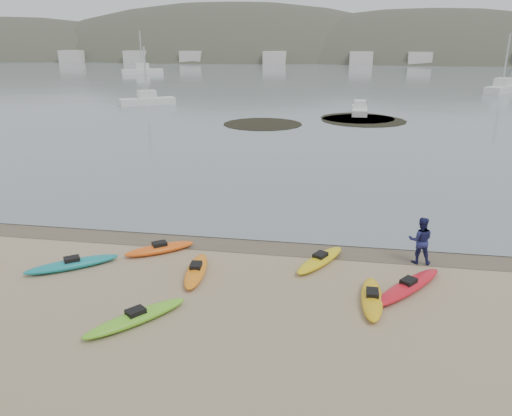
# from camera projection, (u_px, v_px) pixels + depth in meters

# --- Properties ---
(ground) EXTENTS (600.00, 600.00, 0.00)m
(ground) POSITION_uv_depth(u_px,v_px,m) (256.00, 241.00, 21.55)
(ground) COLOR tan
(ground) RESTS_ON ground
(wet_sand) EXTENTS (60.00, 60.00, 0.00)m
(wet_sand) POSITION_uv_depth(u_px,v_px,m) (255.00, 243.00, 21.27)
(wet_sand) COLOR brown
(wet_sand) RESTS_ON ground
(water) EXTENTS (1200.00, 1200.00, 0.00)m
(water) POSITION_uv_depth(u_px,v_px,m) (339.00, 51.00, 301.23)
(water) COLOR slate
(water) RESTS_ON ground
(kayaks) EXTENTS (24.73, 8.25, 0.34)m
(kayaks) POSITION_uv_depth(u_px,v_px,m) (241.00, 279.00, 17.78)
(kayaks) COLOR silver
(kayaks) RESTS_ON ground
(person_east) EXTENTS (0.94, 0.75, 1.88)m
(person_east) POSITION_uv_depth(u_px,v_px,m) (421.00, 240.00, 19.17)
(person_east) COLOR navy
(person_east) RESTS_ON ground
(kelp_mats) EXTENTS (18.48, 13.45, 0.04)m
(kelp_mats) POSITION_uv_depth(u_px,v_px,m) (331.00, 121.00, 52.09)
(kelp_mats) COLOR black
(kelp_mats) RESTS_ON water
(moored_boats) EXTENTS (103.24, 79.04, 1.33)m
(moored_boats) POSITION_uv_depth(u_px,v_px,m) (343.00, 79.00, 96.56)
(moored_boats) COLOR silver
(moored_boats) RESTS_ON ground
(far_hills) EXTENTS (550.00, 135.00, 80.00)m
(far_hills) POSITION_uv_depth(u_px,v_px,m) (432.00, 100.00, 201.32)
(far_hills) COLOR #384235
(far_hills) RESTS_ON ground
(far_town) EXTENTS (199.00, 5.00, 4.00)m
(far_town) POSITION_uv_depth(u_px,v_px,m) (353.00, 58.00, 155.13)
(far_town) COLOR beige
(far_town) RESTS_ON ground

